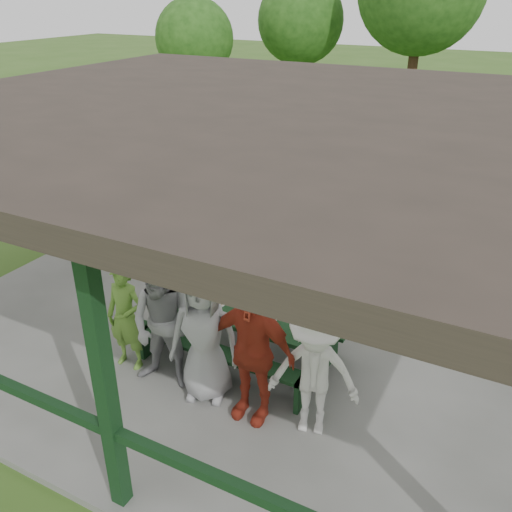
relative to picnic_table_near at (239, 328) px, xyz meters
The scene contains 18 objects.
ground 1.34m from the picnic_table_near, 84.93° to the left, with size 90.00×90.00×0.00m, color #34571B.
concrete_slab 1.31m from the picnic_table_near, 84.93° to the left, with size 10.00×8.00×0.10m, color #61615C.
pavilion_structure 2.86m from the picnic_table_near, 84.93° to the left, with size 10.60×8.60×3.24m.
picnic_table_near is the anchor object (origin of this frame).
picnic_table_far 2.00m from the picnic_table_near, 93.55° to the left, with size 2.65×1.39×0.75m.
table_setting 0.31m from the picnic_table_near, 17.02° to the left, with size 2.48×0.45×0.10m.
contestant_green 1.51m from the picnic_table_near, 145.97° to the right, with size 0.55×0.36×1.51m, color #609132.
contestant_grey_left 1.14m from the picnic_table_near, 120.93° to the right, with size 0.87×0.68×1.78m, color gray.
contestant_grey_mid 0.95m from the picnic_table_near, 89.35° to the right, with size 0.85×0.55×1.74m, color #97979A.
contestant_red 1.21m from the picnic_table_near, 53.59° to the right, with size 1.07×0.45×1.83m, color #A0301D.
contestant_white_fedora 1.65m from the picnic_table_near, 29.92° to the right, with size 1.13×0.82×1.63m.
spectator_lblue 2.84m from the picnic_table_near, 96.48° to the left, with size 1.42×0.45×1.53m, color #99CAED.
spectator_blue 3.86m from the picnic_table_near, 115.79° to the left, with size 0.68×0.44×1.86m, color teal.
spectator_grey 3.48m from the picnic_table_near, 59.68° to the left, with size 0.84×0.65×1.73m, color gray.
pickup_truck 10.14m from the picnic_table_near, 85.91° to the left, with size 2.47×5.37×1.49m, color silver.
farm_trailer 9.47m from the picnic_table_near, 101.13° to the left, with size 4.10×2.09×1.42m.
tree_far_left 17.34m from the picnic_table_near, 111.13° to the left, with size 3.36×3.36×5.26m.
tree_edge_left 15.59m from the picnic_table_near, 125.40° to the left, with size 2.88×2.88×4.50m.
Camera 1 is at (2.95, -6.53, 4.70)m, focal length 38.00 mm.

